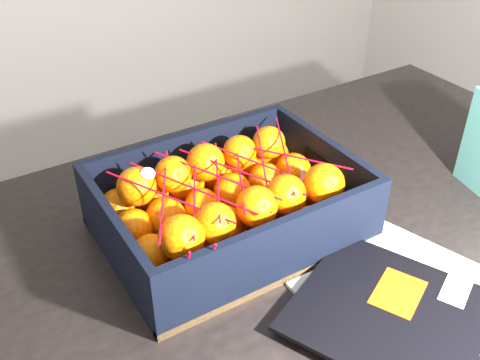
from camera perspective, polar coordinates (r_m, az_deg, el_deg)
table at (r=0.90m, az=7.77°, el=-10.55°), size 1.20×0.80×0.75m
magazine_stack at (r=0.74m, az=18.53°, el=-13.23°), size 0.35×0.34×0.02m
produce_crate at (r=0.82m, az=-1.10°, el=-3.43°), size 0.36×0.27×0.11m
clementine_heap at (r=0.81m, az=-0.99°, el=-2.22°), size 0.34×0.25×0.10m
mesh_net at (r=0.77m, az=-1.42°, el=-0.16°), size 0.30×0.24×0.09m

